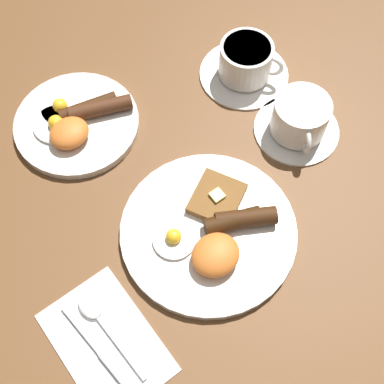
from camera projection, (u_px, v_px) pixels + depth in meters
The scene contains 8 objects.
ground_plane at pixel (208, 234), 0.86m from camera, with size 3.00×3.00×0.00m, color brown.
breakfast_plate_near at pixel (212, 231), 0.84m from camera, with size 0.28×0.28×0.05m.
breakfast_plate_far at pixel (76, 122), 0.94m from camera, with size 0.22×0.22×0.05m.
teacup_near at pixel (300, 119), 0.92m from camera, with size 0.15×0.15×0.08m.
teacup_far at pixel (246, 63), 0.98m from camera, with size 0.17×0.17×0.07m.
napkin at pixel (106, 342), 0.77m from camera, with size 0.13×0.19×0.01m, color white.
knife at pixel (103, 352), 0.76m from camera, with size 0.02×0.17×0.01m.
spoon at pixel (97, 315), 0.79m from camera, with size 0.03×0.16×0.01m.
Camera 1 is at (-0.25, -0.23, 0.79)m, focal length 50.00 mm.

